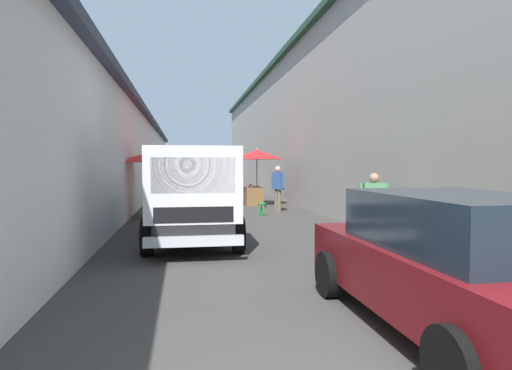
{
  "coord_description": "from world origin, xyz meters",
  "views": [
    {
      "loc": [
        -2.24,
        1.51,
        1.74
      ],
      "look_at": [
        8.81,
        -0.35,
        1.21
      ],
      "focal_mm": 30.32,
      "sensor_mm": 36.0,
      "label": 1
    }
  ],
  "objects": [
    {
      "name": "fruit_stall_mid_lane",
      "position": [
        12.29,
        2.3,
        1.85
      ],
      "size": [
        2.87,
        2.87,
        2.29
      ],
      "color": "#9E9EA3",
      "rests_on": "ground"
    },
    {
      "name": "delivery_truck",
      "position": [
        6.85,
        1.32,
        1.04
      ],
      "size": [
        4.93,
        2.0,
        2.08
      ],
      "color": "black",
      "rests_on": "ground"
    },
    {
      "name": "building_right_concrete",
      "position": [
        15.75,
        -6.73,
        3.55
      ],
      "size": [
        49.8,
        7.5,
        7.09
      ],
      "color": "#A39E93",
      "rests_on": "ground"
    },
    {
      "name": "hatchback_car",
      "position": [
        1.8,
        -1.24,
        0.74
      ],
      "size": [
        3.92,
        1.95,
        1.45
      ],
      "color": "#600F14",
      "rests_on": "ground"
    },
    {
      "name": "fruit_stall_far_right",
      "position": [
        15.71,
        -1.51,
        1.82
      ],
      "size": [
        2.22,
        2.22,
        2.44
      ],
      "color": "#9E9EA3",
      "rests_on": "ground"
    },
    {
      "name": "fruit_stall_far_left",
      "position": [
        19.16,
        2.14,
        1.83
      ],
      "size": [
        2.47,
        2.47,
        2.38
      ],
      "color": "#9E9EA3",
      "rests_on": "ground"
    },
    {
      "name": "vendor_by_crates",
      "position": [
        13.31,
        -1.92,
        0.98
      ],
      "size": [
        0.6,
        0.41,
        1.69
      ],
      "color": "#665B4C",
      "rests_on": "ground"
    },
    {
      "name": "vendor_in_shade",
      "position": [
        6.5,
        -2.54,
        0.89
      ],
      "size": [
        0.29,
        0.62,
        1.56
      ],
      "color": "navy",
      "rests_on": "ground"
    },
    {
      "name": "building_left_whitewash",
      "position": [
        15.75,
        6.73,
        2.08
      ],
      "size": [
        49.8,
        7.5,
        4.14
      ],
      "color": "silver",
      "rests_on": "ground"
    },
    {
      "name": "plastic_stool",
      "position": [
        12.17,
        -1.12,
        0.33
      ],
      "size": [
        0.3,
        0.3,
        0.43
      ],
      "color": "#1E8C3F",
      "rests_on": "ground"
    },
    {
      "name": "ground",
      "position": [
        13.5,
        0.0,
        0.0
      ],
      "size": [
        90.0,
        90.0,
        0.0
      ],
      "primitive_type": "plane",
      "color": "#3D3A38"
    },
    {
      "name": "parked_scooter",
      "position": [
        15.65,
        1.3,
        0.45
      ],
      "size": [
        1.69,
        0.35,
        1.14
      ],
      "color": "black",
      "rests_on": "ground"
    }
  ]
}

